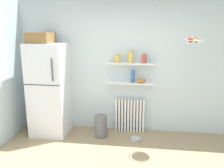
{
  "coord_description": "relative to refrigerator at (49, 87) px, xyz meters",
  "views": [
    {
      "loc": [
        0.23,
        -2.37,
        2.0
      ],
      "look_at": [
        -0.29,
        1.6,
        1.05
      ],
      "focal_mm": 36.02,
      "sensor_mm": 36.0,
      "label": 1
    }
  ],
  "objects": [
    {
      "name": "refrigerator",
      "position": [
        0.0,
        0.0,
        0.0
      ],
      "size": [
        0.68,
        0.71,
        1.97
      ],
      "color": "silver",
      "rests_on": "ground_plane"
    },
    {
      "name": "hanging_fruit_basket",
      "position": [
        2.59,
        -0.18,
        0.91
      ],
      "size": [
        0.34,
        0.34,
        0.1
      ],
      "color": "#B2B2B7"
    },
    {
      "name": "storage_jar_2",
      "position": [
        1.81,
        0.23,
        0.57
      ],
      "size": [
        0.09,
        0.09,
        0.19
      ],
      "color": "#C64C38",
      "rests_on": "wall_shelf_upper"
    },
    {
      "name": "shelf_bowl",
      "position": [
        1.77,
        0.23,
        0.13
      ],
      "size": [
        0.16,
        0.16,
        0.07
      ],
      "primitive_type": "ellipsoid",
      "color": "orange",
      "rests_on": "wall_shelf_lower"
    },
    {
      "name": "trash_bin",
      "position": [
        1.02,
        -0.08,
        -0.72
      ],
      "size": [
        0.24,
        0.24,
        0.42
      ],
      "primitive_type": "cylinder",
      "color": "slate",
      "rests_on": "ground_plane"
    },
    {
      "name": "radiator",
      "position": [
        1.56,
        0.26,
        -0.59
      ],
      "size": [
        0.59,
        0.12,
        0.68
      ],
      "color": "white",
      "rests_on": "ground_plane"
    },
    {
      "name": "storage_jar_1",
      "position": [
        1.56,
        0.23,
        0.59
      ],
      "size": [
        0.09,
        0.09,
        0.24
      ],
      "color": "yellow",
      "rests_on": "wall_shelf_upper"
    },
    {
      "name": "pet_food_bowl",
      "position": [
        1.69,
        -0.15,
        -0.91
      ],
      "size": [
        0.18,
        0.18,
        0.05
      ],
      "primitive_type": "cylinder",
      "color": "#B7B7BC",
      "rests_on": "ground_plane"
    },
    {
      "name": "storage_jar_0",
      "position": [
        1.3,
        0.23,
        0.55
      ],
      "size": [
        0.1,
        0.1,
        0.16
      ],
      "color": "yellow",
      "rests_on": "wall_shelf_upper"
    },
    {
      "name": "back_wall",
      "position": [
        1.53,
        0.39,
        0.37
      ],
      "size": [
        7.04,
        0.1,
        2.6
      ],
      "primitive_type": "cube",
      "color": "silver",
      "rests_on": "ground_plane"
    },
    {
      "name": "wall_shelf_lower",
      "position": [
        1.56,
        0.23,
        0.08
      ],
      "size": [
        0.9,
        0.22,
        0.02
      ],
      "primitive_type": "cube",
      "color": "white"
    },
    {
      "name": "wall_shelf_upper",
      "position": [
        1.56,
        0.23,
        0.46
      ],
      "size": [
        0.9,
        0.22,
        0.02
      ],
      "primitive_type": "cube",
      "color": "white"
    },
    {
      "name": "vase",
      "position": [
        1.6,
        0.23,
        0.22
      ],
      "size": [
        0.08,
        0.08,
        0.24
      ],
      "primitive_type": "cylinder",
      "color": "#38609E",
      "rests_on": "wall_shelf_lower"
    }
  ]
}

